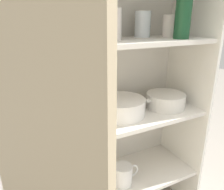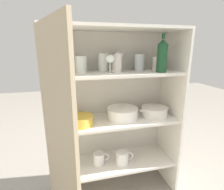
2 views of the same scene
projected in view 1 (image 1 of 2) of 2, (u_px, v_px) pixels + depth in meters
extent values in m
cube|color=silver|center=(97.00, 105.00, 1.17)|extent=(0.95, 0.02, 1.27)
cube|color=white|center=(3.00, 140.00, 0.83)|extent=(0.02, 0.35, 1.27)
cube|color=white|center=(185.00, 100.00, 1.23)|extent=(0.02, 0.35, 1.27)
cube|color=silver|center=(111.00, 182.00, 1.16)|extent=(0.91, 0.31, 0.02)
cube|color=silver|center=(111.00, 119.00, 1.04)|extent=(0.91, 0.31, 0.02)
cube|color=silver|center=(111.00, 43.00, 0.92)|extent=(0.91, 0.31, 0.02)
cylinder|color=white|center=(88.00, 24.00, 0.93)|extent=(0.07, 0.07, 0.13)
cylinder|color=silver|center=(113.00, 24.00, 0.89)|extent=(0.07, 0.07, 0.13)
cylinder|color=silver|center=(170.00, 26.00, 1.05)|extent=(0.07, 0.07, 0.10)
cylinder|color=white|center=(50.00, 27.00, 0.83)|extent=(0.08, 0.08, 0.11)
cylinder|color=white|center=(143.00, 24.00, 1.05)|extent=(0.08, 0.08, 0.12)
cylinder|color=white|center=(105.00, 41.00, 0.84)|extent=(0.06, 0.06, 0.01)
cylinder|color=white|center=(105.00, 32.00, 0.83)|extent=(0.01, 0.01, 0.06)
ellipsoid|color=white|center=(105.00, 15.00, 0.81)|extent=(0.07, 0.07, 0.05)
cylinder|color=white|center=(112.00, 37.00, 1.02)|extent=(0.06, 0.06, 0.01)
cylinder|color=white|center=(112.00, 28.00, 1.01)|extent=(0.01, 0.01, 0.08)
ellipsoid|color=white|center=(112.00, 12.00, 0.99)|extent=(0.07, 0.07, 0.06)
cylinder|color=silver|center=(29.00, 43.00, 0.78)|extent=(0.07, 0.07, 0.01)
cylinder|color=silver|center=(27.00, 31.00, 0.76)|extent=(0.01, 0.01, 0.08)
ellipsoid|color=silver|center=(25.00, 10.00, 0.74)|extent=(0.07, 0.07, 0.05)
cylinder|color=#194728|center=(183.00, 17.00, 0.94)|extent=(0.07, 0.07, 0.19)
cylinder|color=white|center=(121.00, 113.00, 1.06)|extent=(0.23, 0.23, 0.01)
cylinder|color=white|center=(121.00, 112.00, 1.06)|extent=(0.23, 0.23, 0.01)
cylinder|color=white|center=(121.00, 110.00, 1.06)|extent=(0.23, 0.23, 0.01)
cylinder|color=white|center=(121.00, 108.00, 1.06)|extent=(0.23, 0.23, 0.01)
cylinder|color=white|center=(121.00, 107.00, 1.05)|extent=(0.23, 0.23, 0.01)
cylinder|color=white|center=(121.00, 105.00, 1.05)|extent=(0.23, 0.23, 0.01)
cylinder|color=white|center=(121.00, 103.00, 1.05)|extent=(0.23, 0.23, 0.01)
cylinder|color=white|center=(121.00, 101.00, 1.04)|extent=(0.23, 0.23, 0.01)
cylinder|color=white|center=(121.00, 100.00, 1.04)|extent=(0.23, 0.23, 0.01)
cylinder|color=gold|center=(57.00, 126.00, 0.88)|extent=(0.18, 0.18, 0.07)
torus|color=gold|center=(56.00, 120.00, 0.87)|extent=(0.18, 0.18, 0.01)
cylinder|color=silver|center=(166.00, 100.00, 1.14)|extent=(0.20, 0.20, 0.07)
cube|color=silver|center=(148.00, 100.00, 1.09)|extent=(0.03, 0.02, 0.01)
cube|color=silver|center=(182.00, 94.00, 1.18)|extent=(0.03, 0.02, 0.01)
cylinder|color=white|center=(123.00, 175.00, 1.11)|extent=(0.10, 0.10, 0.10)
torus|color=white|center=(133.00, 171.00, 1.14)|extent=(0.07, 0.01, 0.07)
cylinder|color=white|center=(87.00, 181.00, 1.08)|extent=(0.09, 0.09, 0.10)
torus|color=white|center=(97.00, 177.00, 1.10)|extent=(0.06, 0.01, 0.06)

